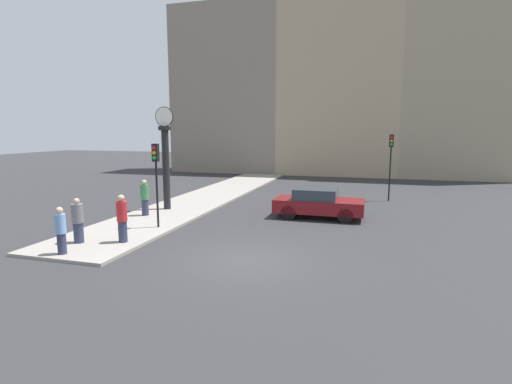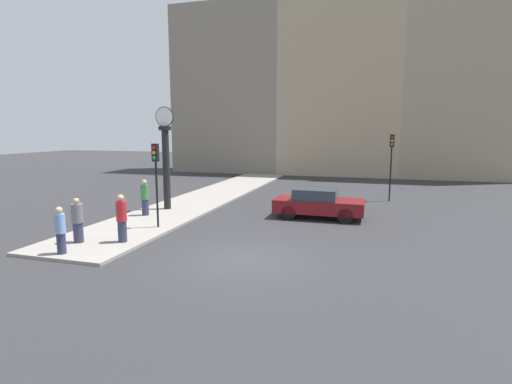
% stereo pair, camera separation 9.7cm
% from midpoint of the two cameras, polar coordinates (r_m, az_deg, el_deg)
% --- Properties ---
extents(ground_plane, '(120.00, 120.00, 0.00)m').
position_cam_midpoint_polar(ground_plane, '(13.58, -1.74, -9.65)').
color(ground_plane, '#2D2D30').
extents(sidewalk_corner, '(3.81, 26.66, 0.12)m').
position_cam_midpoint_polar(sidewalk_corner, '(25.98, -6.73, -0.64)').
color(sidewalk_corner, gray).
rests_on(sidewalk_corner, ground_plane).
extents(building_row, '(32.39, 5.00, 19.07)m').
position_cam_midpoint_polar(building_row, '(40.24, 11.65, 14.87)').
color(building_row, gray).
rests_on(building_row, ground_plane).
extents(sedan_car, '(4.33, 1.89, 1.47)m').
position_cam_midpoint_polar(sedan_car, '(19.91, 8.73, -1.55)').
color(sedan_car, maroon).
rests_on(sedan_car, ground_plane).
extents(traffic_light_near, '(0.26, 0.24, 3.62)m').
position_cam_midpoint_polar(traffic_light_near, '(17.59, -14.24, 3.38)').
color(traffic_light_near, black).
rests_on(traffic_light_near, sidewalk_corner).
extents(traffic_light_far, '(0.26, 0.24, 4.05)m').
position_cam_midpoint_polar(traffic_light_far, '(25.51, 18.60, 5.19)').
color(traffic_light_far, black).
rests_on(traffic_light_far, ground_plane).
extents(street_clock, '(1.04, 0.48, 5.40)m').
position_cam_midpoint_polar(street_clock, '(21.69, -12.90, 4.44)').
color(street_clock, black).
rests_on(street_clock, sidewalk_corner).
extents(pedestrian_green_hoodie, '(0.39, 0.39, 1.78)m').
position_cam_midpoint_polar(pedestrian_green_hoodie, '(20.48, -15.74, -0.78)').
color(pedestrian_green_hoodie, '#2D334C').
rests_on(pedestrian_green_hoodie, sidewalk_corner).
extents(pedestrian_red_top, '(0.38, 0.38, 1.81)m').
position_cam_midpoint_polar(pedestrian_red_top, '(15.83, -18.75, -3.60)').
color(pedestrian_red_top, '#2D334C').
rests_on(pedestrian_red_top, sidewalk_corner).
extents(pedestrian_blue_stripe, '(0.35, 0.35, 1.63)m').
position_cam_midpoint_polar(pedestrian_blue_stripe, '(15.14, -26.27, -4.96)').
color(pedestrian_blue_stripe, '#2D334C').
rests_on(pedestrian_blue_stripe, sidewalk_corner).
extents(pedestrian_grey_jacket, '(0.42, 0.42, 1.69)m').
position_cam_midpoint_polar(pedestrian_grey_jacket, '(16.38, -24.26, -3.78)').
color(pedestrian_grey_jacket, '#2D334C').
rests_on(pedestrian_grey_jacket, sidewalk_corner).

